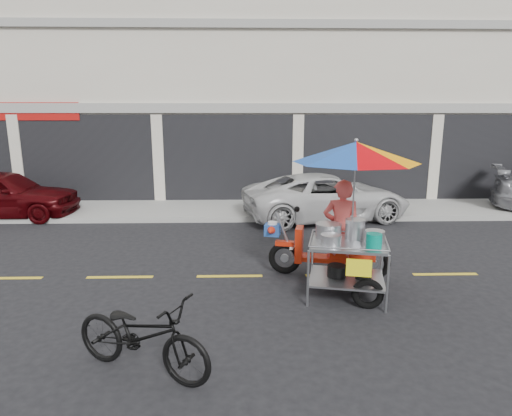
{
  "coord_description": "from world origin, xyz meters",
  "views": [
    {
      "loc": [
        -1.7,
        -7.4,
        2.9
      ],
      "look_at": [
        -1.5,
        0.6,
        1.15
      ],
      "focal_mm": 30.0,
      "sensor_mm": 36.0,
      "label": 1
    }
  ],
  "objects_px": {
    "white_pickup": "(326,197)",
    "food_vendor_rig": "(348,196)",
    "maroon_sedan": "(1,194)",
    "near_bicycle": "(142,335)"
  },
  "relations": [
    {
      "from": "white_pickup",
      "to": "food_vendor_rig",
      "type": "distance_m",
      "value": 5.04
    },
    {
      "from": "maroon_sedan",
      "to": "food_vendor_rig",
      "type": "height_order",
      "value": "food_vendor_rig"
    },
    {
      "from": "maroon_sedan",
      "to": "near_bicycle",
      "type": "bearing_deg",
      "value": -144.0
    },
    {
      "from": "white_pickup",
      "to": "near_bicycle",
      "type": "distance_m",
      "value": 8.07
    },
    {
      "from": "maroon_sedan",
      "to": "near_bicycle",
      "type": "xyz_separation_m",
      "value": [
        5.73,
        -7.63,
        -0.23
      ]
    },
    {
      "from": "near_bicycle",
      "to": "maroon_sedan",
      "type": "bearing_deg",
      "value": 62.34
    },
    {
      "from": "maroon_sedan",
      "to": "white_pickup",
      "type": "bearing_deg",
      "value": -93.01
    },
    {
      "from": "maroon_sedan",
      "to": "white_pickup",
      "type": "relative_size",
      "value": 0.88
    },
    {
      "from": "maroon_sedan",
      "to": "near_bicycle",
      "type": "height_order",
      "value": "maroon_sedan"
    },
    {
      "from": "near_bicycle",
      "to": "food_vendor_rig",
      "type": "relative_size",
      "value": 0.71
    }
  ]
}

